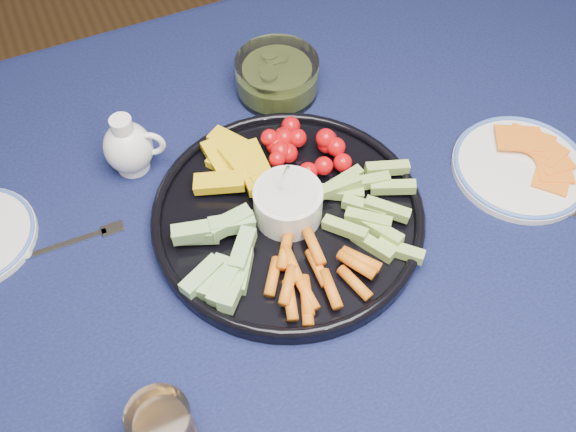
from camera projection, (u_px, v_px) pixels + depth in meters
name	position (u px, v px, depth m)	size (l,w,h in m)	color
dining_table	(320.00, 249.00, 1.00)	(1.67, 1.07, 0.75)	#462717
crudite_platter	(287.00, 213.00, 0.90)	(0.39, 0.39, 0.12)	black
creamer_pitcher	(129.00, 147.00, 0.95)	(0.09, 0.07, 0.10)	white
pickle_bowl	(277.00, 78.00, 1.05)	(0.14, 0.14, 0.06)	silver
cheese_plate	(521.00, 166.00, 0.97)	(0.21, 0.21, 0.02)	white
juice_tumbler	(164.00, 429.00, 0.71)	(0.07, 0.07, 0.08)	silver
fork_left	(80.00, 240.00, 0.90)	(0.15, 0.02, 0.00)	silver
fork_right	(566.00, 213.00, 0.93)	(0.15, 0.13, 0.00)	silver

